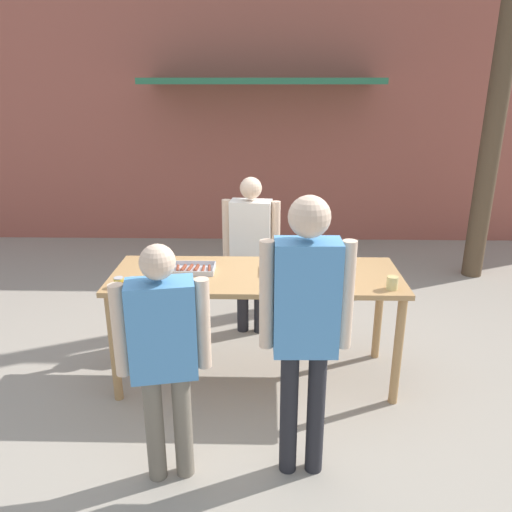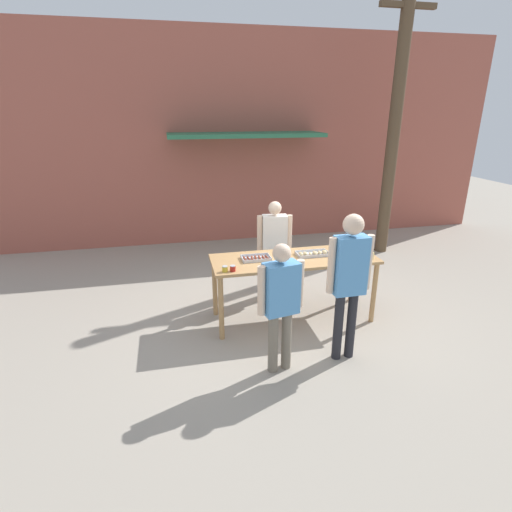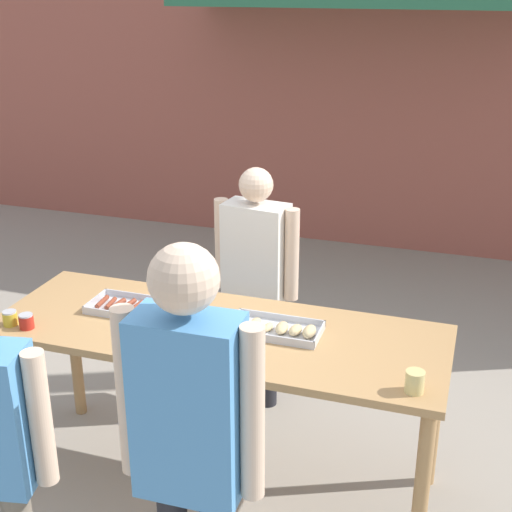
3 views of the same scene
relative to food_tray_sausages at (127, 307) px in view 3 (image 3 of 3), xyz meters
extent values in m
plane|color=#A39989|center=(0.54, -0.05, -0.96)|extent=(24.00, 24.00, 0.00)
cube|color=#A85647|center=(0.54, 3.95, 1.29)|extent=(12.00, 0.12, 4.50)
cube|color=#2D704C|center=(0.54, 3.40, 1.44)|extent=(3.20, 1.00, 0.08)
cube|color=tan|center=(0.54, -0.05, -0.03)|extent=(2.31, 0.82, 0.04)
cylinder|color=tan|center=(-0.55, -0.40, -0.51)|extent=(0.07, 0.07, 0.91)
cylinder|color=tan|center=(1.63, -0.40, -0.51)|extent=(0.07, 0.07, 0.91)
cylinder|color=tan|center=(-0.55, 0.29, -0.51)|extent=(0.07, 0.07, 0.91)
cylinder|color=tan|center=(1.63, 0.29, -0.51)|extent=(0.07, 0.07, 0.91)
cube|color=silver|center=(0.00, 0.00, -0.01)|extent=(0.40, 0.25, 0.01)
cube|color=silver|center=(0.00, -0.12, 0.01)|extent=(0.40, 0.01, 0.03)
cube|color=silver|center=(0.00, 0.12, 0.01)|extent=(0.40, 0.01, 0.03)
cube|color=silver|center=(-0.19, 0.00, 0.01)|extent=(0.01, 0.25, 0.03)
cube|color=silver|center=(0.20, 0.00, 0.01)|extent=(0.01, 0.25, 0.03)
cylinder|color=brown|center=(-0.15, 0.01, 0.01)|extent=(0.04, 0.13, 0.03)
cylinder|color=brown|center=(-0.10, 0.00, 0.01)|extent=(0.04, 0.12, 0.02)
cylinder|color=brown|center=(-0.05, 0.00, 0.01)|extent=(0.04, 0.12, 0.03)
cylinder|color=brown|center=(0.00, 0.00, 0.01)|extent=(0.04, 0.15, 0.03)
cylinder|color=brown|center=(0.05, 0.00, 0.01)|extent=(0.04, 0.13, 0.03)
cylinder|color=brown|center=(0.11, -0.01, 0.01)|extent=(0.03, 0.14, 0.02)
cylinder|color=brown|center=(0.16, 0.00, 0.00)|extent=(0.04, 0.15, 0.02)
cube|color=silver|center=(0.83, 0.00, -0.01)|extent=(0.46, 0.24, 0.01)
cube|color=silver|center=(0.83, -0.12, 0.01)|extent=(0.46, 0.01, 0.03)
cube|color=silver|center=(0.83, 0.12, 0.01)|extent=(0.46, 0.01, 0.03)
cube|color=silver|center=(0.60, 0.00, 0.01)|extent=(0.01, 0.24, 0.03)
cube|color=silver|center=(1.05, 0.00, 0.01)|extent=(0.01, 0.24, 0.03)
ellipsoid|color=#D6B77F|center=(0.65, 0.00, 0.02)|extent=(0.07, 0.12, 0.05)
ellipsoid|color=#D6B77F|center=(0.72, 0.01, 0.01)|extent=(0.06, 0.10, 0.04)
ellipsoid|color=#D6B77F|center=(0.79, -0.01, 0.01)|extent=(0.05, 0.10, 0.03)
ellipsoid|color=#D6B77F|center=(0.86, 0.00, 0.02)|extent=(0.07, 0.12, 0.05)
ellipsoid|color=#D6B77F|center=(0.93, -0.01, 0.02)|extent=(0.07, 0.11, 0.05)
ellipsoid|color=#D6B77F|center=(1.00, -0.01, 0.02)|extent=(0.07, 0.11, 0.06)
cylinder|color=gold|center=(-0.48, -0.35, 0.02)|extent=(0.07, 0.07, 0.07)
cylinder|color=#B2B2B7|center=(-0.48, -0.35, 0.06)|extent=(0.07, 0.07, 0.01)
cylinder|color=#B22319|center=(-0.38, -0.35, 0.02)|extent=(0.07, 0.07, 0.07)
cylinder|color=#B2B2B7|center=(-0.38, -0.35, 0.06)|extent=(0.07, 0.07, 0.01)
cylinder|color=#DBC67A|center=(1.55, -0.34, 0.04)|extent=(0.08, 0.08, 0.10)
cylinder|color=#232328|center=(0.39, 0.78, -0.58)|extent=(0.11, 0.11, 0.75)
cylinder|color=#232328|center=(0.56, 0.76, -0.58)|extent=(0.11, 0.11, 0.75)
cube|color=silver|center=(0.47, 0.77, 0.09)|extent=(0.41, 0.26, 0.60)
sphere|color=beige|center=(0.47, 0.77, 0.51)|extent=(0.20, 0.20, 0.20)
cylinder|color=beige|center=(0.24, 0.80, 0.11)|extent=(0.09, 0.09, 0.57)
cylinder|color=beige|center=(0.70, 0.74, 0.11)|extent=(0.09, 0.09, 0.57)
cylinder|color=beige|center=(0.25, -1.15, 0.10)|extent=(0.09, 0.09, 0.56)
cube|color=#5193D1|center=(0.85, -1.13, 0.26)|extent=(0.38, 0.21, 0.69)
sphere|color=beige|center=(0.85, -1.13, 0.75)|extent=(0.24, 0.24, 0.24)
cylinder|color=beige|center=(1.08, -1.13, 0.28)|extent=(0.08, 0.08, 0.66)
cylinder|color=beige|center=(0.62, -1.14, 0.28)|extent=(0.08, 0.08, 0.66)
camera|label=1|loc=(0.62, -3.76, 1.44)|focal=35.00mm
camera|label=2|loc=(-1.11, -5.04, 1.94)|focal=28.00mm
camera|label=3|loc=(1.72, -3.05, 1.65)|focal=50.00mm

